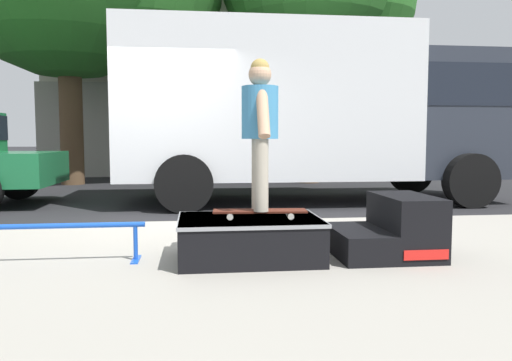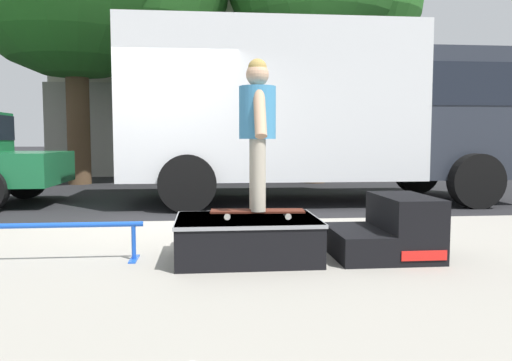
# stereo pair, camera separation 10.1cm
# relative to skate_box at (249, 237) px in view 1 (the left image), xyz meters

# --- Properties ---
(ground_plane) EXTENTS (140.00, 140.00, 0.00)m
(ground_plane) POSITION_rel_skate_box_xyz_m (-1.09, 2.58, -0.31)
(ground_plane) COLOR black
(sidewalk_slab) EXTENTS (50.00, 5.00, 0.12)m
(sidewalk_slab) POSITION_rel_skate_box_xyz_m (-1.09, -0.42, -0.25)
(sidewalk_slab) COLOR gray
(sidewalk_slab) RESTS_ON ground
(skate_box) EXTENTS (1.19, 0.85, 0.36)m
(skate_box) POSITION_rel_skate_box_xyz_m (0.00, 0.00, 0.00)
(skate_box) COLOR black
(skate_box) RESTS_ON sidewalk_slab
(kicker_ramp) EXTENTS (0.85, 0.83, 0.53)m
(kicker_ramp) POSITION_rel_skate_box_xyz_m (1.24, -0.00, 0.03)
(kicker_ramp) COLOR black
(kicker_ramp) RESTS_ON sidewalk_slab
(grind_rail) EXTENTS (1.64, 0.28, 0.33)m
(grind_rail) POSITION_rel_skate_box_xyz_m (-1.69, 0.07, 0.06)
(grind_rail) COLOR blue
(grind_rail) RESTS_ON sidewalk_slab
(skateboard) EXTENTS (0.79, 0.26, 0.07)m
(skateboard) POSITION_rel_skate_box_xyz_m (0.09, -0.03, 0.22)
(skateboard) COLOR #4C1E14
(skateboard) RESTS_ON skate_box
(skater_kid) EXTENTS (0.30, 0.64, 1.25)m
(skater_kid) POSITION_rel_skate_box_xyz_m (0.09, -0.03, 0.97)
(skater_kid) COLOR #B7AD99
(skater_kid) RESTS_ON skateboard
(box_truck) EXTENTS (6.91, 2.63, 3.05)m
(box_truck) POSITION_rel_skate_box_xyz_m (1.74, 4.78, 1.39)
(box_truck) COLOR silver
(box_truck) RESTS_ON ground
(house_behind) EXTENTS (9.54, 8.23, 8.40)m
(house_behind) POSITION_rel_skate_box_xyz_m (-0.58, 15.35, 3.93)
(house_behind) COLOR beige
(house_behind) RESTS_ON ground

